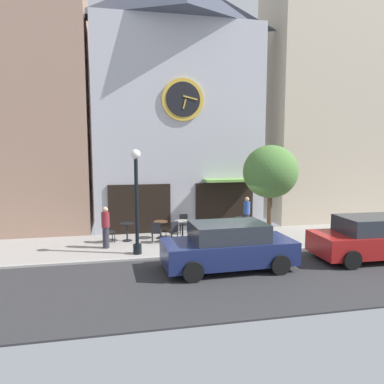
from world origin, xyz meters
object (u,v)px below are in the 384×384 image
at_px(cafe_table_near_curb, 253,228).
at_px(parked_car_red, 373,238).
at_px(cafe_table_center, 222,231).
at_px(pedestrian_maroon, 106,227).
at_px(cafe_table_center_left, 183,226).
at_px(cafe_chair_outer, 240,225).
at_px(pedestrian_blue, 247,214).
at_px(street_lamp, 137,202).
at_px(street_tree, 271,172).
at_px(cafe_chair_corner, 233,235).
at_px(cafe_chair_facing_wall, 184,222).
at_px(cafe_table_leftmost, 161,227).
at_px(cafe_chair_near_lamp, 173,230).
at_px(parked_car_navy, 228,246).
at_px(cafe_table_near_door, 127,229).
at_px(cafe_chair_near_tree, 107,230).
at_px(cafe_chair_right_end, 202,231).
at_px(cafe_chair_by_entrance, 156,231).

height_order(cafe_table_near_curb, parked_car_red, parked_car_red).
height_order(cafe_table_center, pedestrian_maroon, pedestrian_maroon).
height_order(cafe_table_center_left, parked_car_red, parked_car_red).
bearing_deg(cafe_chair_outer, pedestrian_blue, 53.60).
bearing_deg(cafe_chair_outer, cafe_table_center, -138.33).
bearing_deg(street_lamp, cafe_table_center, 12.73).
relative_size(street_tree, cafe_chair_outer, 4.55).
distance_m(cafe_chair_corner, cafe_chair_facing_wall, 3.24).
xyz_separation_m(street_tree, cafe_chair_corner, (-1.66, -0.26, -2.48)).
bearing_deg(cafe_table_leftmost, cafe_chair_near_lamp, -60.13).
height_order(cafe_table_center, cafe_chair_facing_wall, cafe_chair_facing_wall).
distance_m(street_tree, parked_car_red, 4.47).
relative_size(cafe_table_near_curb, cafe_chair_corner, 0.84).
height_order(street_lamp, pedestrian_blue, street_lamp).
relative_size(street_tree, parked_car_navy, 0.94).
bearing_deg(street_lamp, cafe_chair_corner, -0.03).
relative_size(cafe_chair_near_lamp, pedestrian_maroon, 0.54).
bearing_deg(parked_car_red, pedestrian_blue, 120.31).
xyz_separation_m(cafe_table_near_door, cafe_table_center, (3.89, -1.21, 0.01)).
relative_size(cafe_table_leftmost, cafe_table_center, 1.00).
relative_size(cafe_table_center_left, cafe_chair_corner, 0.85).
relative_size(cafe_chair_outer, cafe_chair_near_lamp, 1.00).
bearing_deg(cafe_chair_corner, cafe_table_center_left, 128.30).
bearing_deg(cafe_table_center, cafe_chair_near_tree, 166.78).
xyz_separation_m(street_lamp, cafe_table_near_curb, (5.05, 1.08, -1.46)).
bearing_deg(pedestrian_blue, cafe_chair_right_end, -146.90).
xyz_separation_m(cafe_chair_by_entrance, cafe_chair_facing_wall, (1.46, 1.51, 0.00)).
xyz_separation_m(cafe_table_leftmost, cafe_chair_corner, (2.60, -2.19, 0.03)).
bearing_deg(parked_car_navy, cafe_table_near_curb, 57.28).
bearing_deg(cafe_chair_corner, cafe_chair_near_lamp, 146.40).
height_order(pedestrian_maroon, parked_car_navy, pedestrian_maroon).
bearing_deg(cafe_chair_right_end, cafe_chair_by_entrance, 167.37).
bearing_deg(cafe_chair_near_lamp, parked_car_red, -29.80).
height_order(cafe_table_near_door, cafe_table_center, cafe_table_near_door).
height_order(cafe_table_center_left, parked_car_navy, parked_car_navy).
bearing_deg(pedestrian_maroon, pedestrian_blue, 13.57).
relative_size(cafe_chair_near_tree, pedestrian_blue, 0.54).
bearing_deg(cafe_chair_facing_wall, cafe_table_near_curb, -33.77).
xyz_separation_m(cafe_table_center_left, cafe_chair_by_entrance, (-1.25, -0.69, -0.01)).
relative_size(street_lamp, pedestrian_blue, 2.35).
xyz_separation_m(cafe_table_near_curb, cafe_chair_by_entrance, (-4.18, 0.31, -0.01)).
bearing_deg(parked_car_red, street_lamp, 163.94).
xyz_separation_m(pedestrian_blue, parked_car_red, (2.93, -5.02, -0.10)).
relative_size(cafe_chair_right_end, cafe_chair_facing_wall, 1.00).
xyz_separation_m(cafe_table_near_door, cafe_table_leftmost, (1.47, 0.17, -0.01)).
xyz_separation_m(cafe_chair_right_end, cafe_chair_facing_wall, (-0.43, 1.93, 0.00)).
distance_m(cafe_chair_facing_wall, parked_car_navy, 5.29).
height_order(cafe_chair_facing_wall, pedestrian_blue, pedestrian_blue).
bearing_deg(cafe_chair_near_lamp, parked_car_navy, -71.81).
bearing_deg(pedestrian_maroon, cafe_chair_by_entrance, 8.89).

